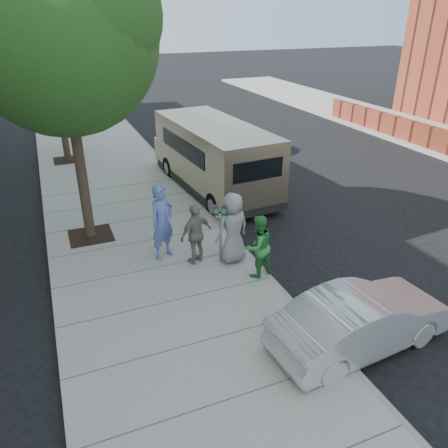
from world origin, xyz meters
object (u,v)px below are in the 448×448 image
at_px(person_officer, 162,222).
at_px(person_striped_polo, 196,234).
at_px(van, 213,156).
at_px(tree_near, 62,30).
at_px(person_green_shirt, 258,246).
at_px(tree_far, 50,41).
at_px(parking_meter, 220,222).
at_px(sedan, 362,320).
at_px(person_gray_shirt, 233,228).

distance_m(person_officer, person_striped_polo, 0.93).
bearing_deg(van, person_officer, -129.52).
bearing_deg(tree_near, person_green_shirt, -46.57).
relative_size(tree_near, tree_far, 1.16).
relative_size(person_green_shirt, person_striped_polo, 0.99).
bearing_deg(parking_meter, sedan, -46.69).
height_order(sedan, person_gray_shirt, person_gray_shirt).
distance_m(tree_near, person_striped_polo, 5.72).
height_order(tree_far, person_officer, tree_far).
xyz_separation_m(tree_near, person_officer, (1.60, -1.93, -4.40)).
relative_size(sedan, person_officer, 1.88).
bearing_deg(sedan, tree_near, 28.05).
bearing_deg(parking_meter, van, 93.55).
xyz_separation_m(van, sedan, (-0.37, -8.85, -0.68)).
bearing_deg(person_officer, person_striped_polo, -69.52).
xyz_separation_m(tree_far, parking_meter, (2.85, -10.36, -3.59)).
bearing_deg(person_striped_polo, sedan, 96.74).
bearing_deg(sedan, parking_meter, 15.48).
bearing_deg(person_officer, van, 25.33).
bearing_deg(sedan, person_striped_polo, 20.97).
bearing_deg(parking_meter, tree_near, 158.59).
bearing_deg(sedan, person_green_shirt, 10.51).
bearing_deg(person_green_shirt, parking_meter, -68.95).
bearing_deg(person_gray_shirt, tree_near, -51.44).
height_order(tree_near, parking_meter, tree_near).
relative_size(person_officer, person_striped_polo, 1.25).
relative_size(tree_near, person_green_shirt, 4.81).
xyz_separation_m(parking_meter, person_gray_shirt, (0.33, -0.02, -0.23)).
height_order(person_officer, person_gray_shirt, person_officer).
distance_m(tree_near, van, 6.69).
height_order(tree_far, van, tree_far).
relative_size(van, person_gray_shirt, 3.68).
bearing_deg(person_gray_shirt, tree_far, -83.19).
xyz_separation_m(parking_meter, sedan, (1.41, -3.75, -0.68)).
height_order(parking_meter, person_green_shirt, parking_meter).
height_order(sedan, person_green_shirt, person_green_shirt).
distance_m(person_gray_shirt, person_striped_polo, 0.93).
bearing_deg(tree_far, sedan, -73.23).
relative_size(van, person_striped_polo, 4.26).
xyz_separation_m(parking_meter, person_green_shirt, (0.61, -0.89, -0.36)).
relative_size(person_officer, person_green_shirt, 1.27).
bearing_deg(person_striped_polo, parking_meter, 136.05).
xyz_separation_m(tree_far, person_green_shirt, (3.45, -11.25, -3.95)).
bearing_deg(person_gray_shirt, person_green_shirt, 97.70).
height_order(tree_near, sedan, tree_near).
distance_m(person_officer, person_green_shirt, 2.54).
bearing_deg(parking_meter, person_green_shirt, -32.78).
bearing_deg(tree_far, person_gray_shirt, -73.00).
bearing_deg(van, person_striped_polo, -119.85).
distance_m(tree_far, sedan, 15.35).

